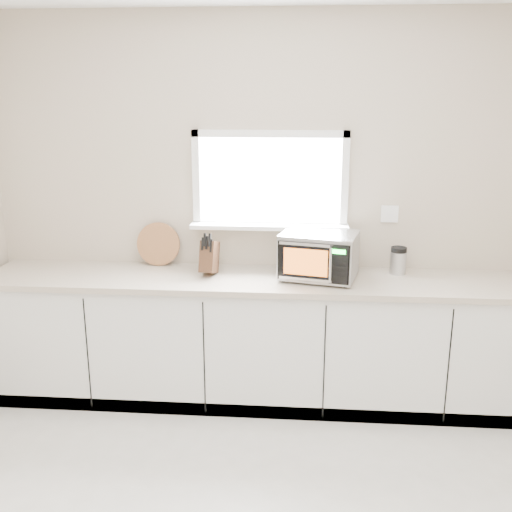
# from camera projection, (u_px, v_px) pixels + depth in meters

# --- Properties ---
(back_wall) EXTENTS (4.00, 0.17, 2.70)m
(back_wall) POSITION_uv_depth(u_px,v_px,m) (270.00, 206.00, 4.29)
(back_wall) COLOR #BCA795
(back_wall) RESTS_ON ground
(cabinets) EXTENTS (3.92, 0.60, 0.88)m
(cabinets) POSITION_uv_depth(u_px,v_px,m) (267.00, 341.00, 4.26)
(cabinets) COLOR silver
(cabinets) RESTS_ON ground
(countertop) EXTENTS (3.92, 0.64, 0.04)m
(countertop) POSITION_uv_depth(u_px,v_px,m) (267.00, 280.00, 4.12)
(countertop) COLOR #BDB39C
(countertop) RESTS_ON cabinets
(microwave) EXTENTS (0.57, 0.49, 0.32)m
(microwave) POSITION_uv_depth(u_px,v_px,m) (319.00, 255.00, 4.06)
(microwave) COLOR black
(microwave) RESTS_ON countertop
(knife_block) EXTENTS (0.13, 0.22, 0.31)m
(knife_block) POSITION_uv_depth(u_px,v_px,m) (209.00, 256.00, 4.16)
(knife_block) COLOR #422717
(knife_block) RESTS_ON countertop
(cutting_board) EXTENTS (0.32, 0.08, 0.32)m
(cutting_board) POSITION_uv_depth(u_px,v_px,m) (158.00, 244.00, 4.38)
(cutting_board) COLOR #AB6942
(cutting_board) RESTS_ON countertop
(coffee_grinder) EXTENTS (0.13, 0.13, 0.20)m
(coffee_grinder) POSITION_uv_depth(u_px,v_px,m) (398.00, 260.00, 4.18)
(coffee_grinder) COLOR #AAADB2
(coffee_grinder) RESTS_ON countertop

